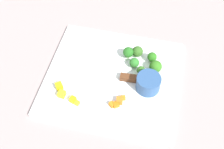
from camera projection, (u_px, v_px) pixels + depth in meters
ground_plane at (112, 79)px, 0.95m from camera, size 4.00×4.00×0.00m
cutting_board at (112, 77)px, 0.94m from camera, size 0.41×0.37×0.01m
prep_bowl at (148, 83)px, 0.89m from camera, size 0.07×0.07×0.05m
chef_knife at (110, 75)px, 0.93m from camera, size 0.28×0.04×0.02m
carrot_dice_0 at (112, 105)px, 0.87m from camera, size 0.02×0.02×0.01m
carrot_dice_1 at (119, 101)px, 0.87m from camera, size 0.02×0.02×0.02m
carrot_dice_2 at (123, 98)px, 0.88m from camera, size 0.02×0.01×0.01m
carrot_dice_3 at (116, 104)px, 0.87m from camera, size 0.02×0.02×0.01m
pepper_dice_0 at (73, 100)px, 0.88m from camera, size 0.02×0.02×0.02m
pepper_dice_1 at (77, 103)px, 0.87m from camera, size 0.02×0.02×0.01m
pepper_dice_2 at (59, 86)px, 0.90m from camera, size 0.03×0.03×0.02m
pepper_dice_3 at (62, 94)px, 0.89m from camera, size 0.02×0.02×0.02m
broccoli_floret_0 at (156, 67)px, 0.93m from camera, size 0.04×0.04×0.04m
broccoli_floret_1 at (152, 57)px, 0.95m from camera, size 0.03×0.03×0.04m
broccoli_floret_2 at (138, 52)px, 0.97m from camera, size 0.04×0.04×0.04m
broccoli_floret_3 at (141, 71)px, 0.93m from camera, size 0.03×0.03×0.03m
broccoli_floret_4 at (134, 63)px, 0.94m from camera, size 0.03×0.03×0.03m
broccoli_floret_5 at (128, 52)px, 0.96m from camera, size 0.03×0.03×0.04m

